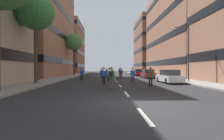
{
  "coord_description": "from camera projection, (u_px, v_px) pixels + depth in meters",
  "views": [
    {
      "loc": [
        -1.34,
        -7.77,
        1.67
      ],
      "look_at": [
        0.0,
        29.25,
        1.3
      ],
      "focal_mm": 26.56,
      "sensor_mm": 36.0,
      "label": 1
    }
  ],
  "objects": [
    {
      "name": "skater_10",
      "position": [
        112.0,
        72.0,
        29.13
      ],
      "size": [
        0.55,
        0.92,
        1.78
      ],
      "color": "brown",
      "rests_on": "ground_plane"
    },
    {
      "name": "building_left_far",
      "position": [
        63.0,
        48.0,
        60.58
      ],
      "size": [
        13.63,
        18.13,
        18.14
      ],
      "color": "brown",
      "rests_on": "ground_plane"
    },
    {
      "name": "building_right_far",
      "position": [
        155.0,
        46.0,
        61.81
      ],
      "size": [
        13.63,
        16.75,
        19.94
      ],
      "color": "brown",
      "rests_on": "ground_plane"
    },
    {
      "name": "parked_car_far",
      "position": [
        138.0,
        73.0,
        37.35
      ],
      "size": [
        1.82,
        4.4,
        1.52
      ],
      "color": "maroon",
      "rests_on": "ground_plane"
    },
    {
      "name": "skater_4",
      "position": [
        121.0,
        72.0,
        30.29
      ],
      "size": [
        0.56,
        0.92,
        1.78
      ],
      "color": "brown",
      "rests_on": "ground_plane"
    },
    {
      "name": "skater_6",
      "position": [
        104.0,
        75.0,
        16.31
      ],
      "size": [
        0.56,
        0.92,
        1.78
      ],
      "color": "brown",
      "rests_on": "ground_plane"
    },
    {
      "name": "skater_7",
      "position": [
        111.0,
        76.0,
        13.97
      ],
      "size": [
        0.56,
        0.92,
        1.78
      ],
      "color": "brown",
      "rests_on": "ground_plane"
    },
    {
      "name": "skater_3",
      "position": [
        151.0,
        76.0,
        14.24
      ],
      "size": [
        0.57,
        0.92,
        1.78
      ],
      "color": "brown",
      "rests_on": "ground_plane"
    },
    {
      "name": "street_tree_mid",
      "position": [
        74.0,
        42.0,
        37.99
      ],
      "size": [
        3.89,
        3.89,
        9.55
      ],
      "color": "#4C3823",
      "rests_on": "sidewalk_left"
    },
    {
      "name": "skater_11",
      "position": [
        119.0,
        71.0,
        38.78
      ],
      "size": [
        0.56,
        0.92,
        1.78
      ],
      "color": "brown",
      "rests_on": "ground_plane"
    },
    {
      "name": "lane_markings",
      "position": [
        113.0,
        77.0,
        33.32
      ],
      "size": [
        0.16,
        57.2,
        0.01
      ],
      "color": "silver",
      "rests_on": "ground_plane"
    },
    {
      "name": "skater_9",
      "position": [
        83.0,
        72.0,
        31.89
      ],
      "size": [
        0.54,
        0.91,
        1.78
      ],
      "color": "brown",
      "rests_on": "ground_plane"
    },
    {
      "name": "skater_1",
      "position": [
        120.0,
        72.0,
        33.05
      ],
      "size": [
        0.57,
        0.92,
        1.78
      ],
      "color": "brown",
      "rests_on": "ground_plane"
    },
    {
      "name": "street_tree_near",
      "position": [
        35.0,
        12.0,
        17.31
      ],
      "size": [
        3.91,
        3.91,
        9.48
      ],
      "color": "#4C3823",
      "rests_on": "sidewalk_left"
    },
    {
      "name": "skater_2",
      "position": [
        82.0,
        74.0,
        21.64
      ],
      "size": [
        0.55,
        0.91,
        1.78
      ],
      "color": "brown",
      "rests_on": "ground_plane"
    },
    {
      "name": "sidewalk_right",
      "position": [
        153.0,
        76.0,
        35.28
      ],
      "size": [
        3.23,
        66.36,
        0.14
      ],
      "primitive_type": "cube",
      "color": "gray",
      "rests_on": "ground_plane"
    },
    {
      "name": "skater_8",
      "position": [
        107.0,
        72.0,
        33.84
      ],
      "size": [
        0.56,
        0.92,
        1.78
      ],
      "color": "brown",
      "rests_on": "ground_plane"
    },
    {
      "name": "sidewalk_left",
      "position": [
        71.0,
        76.0,
        34.65
      ],
      "size": [
        3.23,
        66.36,
        0.14
      ],
      "primitive_type": "cube",
      "color": "gray",
      "rests_on": "ground_plane"
    },
    {
      "name": "parked_car_mid",
      "position": [
        148.0,
        74.0,
        28.6
      ],
      "size": [
        1.82,
        4.4,
        1.52
      ],
      "color": "maroon",
      "rests_on": "ground_plane"
    },
    {
      "name": "parked_car_near",
      "position": [
        169.0,
        77.0,
        19.01
      ],
      "size": [
        1.82,
        4.4,
        1.52
      ],
      "color": "silver",
      "rests_on": "ground_plane"
    },
    {
      "name": "skater_5",
      "position": [
        109.0,
        74.0,
        19.89
      ],
      "size": [
        0.55,
        0.92,
        1.78
      ],
      "color": "brown",
      "rests_on": "ground_plane"
    },
    {
      "name": "streetlamp_right",
      "position": [
        185.0,
        47.0,
        19.52
      ],
      "size": [
        2.13,
        0.3,
        6.5
      ],
      "color": "#3F3F44",
      "rests_on": "sidewalk_right"
    },
    {
      "name": "skater_12",
      "position": [
        112.0,
        72.0,
        32.53
      ],
      "size": [
        0.54,
        0.91,
        1.78
      ],
      "color": "brown",
      "rests_on": "ground_plane"
    },
    {
      "name": "building_right_mid",
      "position": [
        190.0,
        31.0,
        36.16
      ],
      "size": [
        13.63,
        23.98,
        19.37
      ],
      "color": "#9E6B51",
      "rests_on": "ground_plane"
    },
    {
      "name": "skater_13",
      "position": [
        133.0,
        74.0,
        19.22
      ],
      "size": [
        0.56,
        0.92,
        1.78
      ],
      "color": "brown",
      "rests_on": "ground_plane"
    },
    {
      "name": "ground_plane",
      "position": [
        113.0,
        77.0,
        31.95
      ],
      "size": [
        144.79,
        144.79,
        0.0
      ],
      "primitive_type": "plane",
      "color": "#28282B"
    },
    {
      "name": "skater_0",
      "position": [
        102.0,
        72.0,
        26.89
      ],
      "size": [
        0.54,
        0.91,
        1.78
      ],
      "color": "brown",
      "rests_on": "ground_plane"
    },
    {
      "name": "building_left_mid",
      "position": [
        31.0,
        13.0,
        34.89
      ],
      "size": [
        13.63,
        22.87,
        26.34
      ],
      "color": "#9E6B51",
      "rests_on": "ground_plane"
    }
  ]
}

